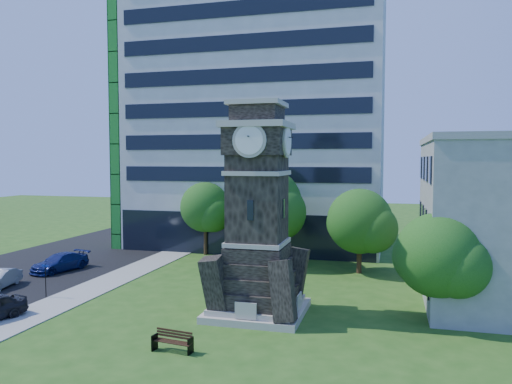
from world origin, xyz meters
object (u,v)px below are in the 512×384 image
(car_street_north, at_px, (60,262))
(park_bench, at_px, (173,340))
(street_sign, at_px, (46,277))
(clock_tower, at_px, (258,224))
(car_east_lot, at_px, (498,308))

(car_street_north, xyz_separation_m, park_bench, (15.88, -13.10, -0.18))
(car_street_north, relative_size, street_sign, 2.16)
(clock_tower, distance_m, street_sign, 14.62)
(clock_tower, height_order, street_sign, clock_tower)
(car_east_lot, height_order, park_bench, car_east_lot)
(clock_tower, height_order, park_bench, clock_tower)
(street_sign, bearing_deg, park_bench, -18.28)
(car_east_lot, xyz_separation_m, park_bench, (-15.56, -8.86, -0.20))
(car_east_lot, distance_m, street_sign, 27.46)
(clock_tower, height_order, car_east_lot, clock_tower)
(clock_tower, relative_size, car_east_lot, 2.34)
(park_bench, xyz_separation_m, street_sign, (-11.75, 6.14, 0.88))
(park_bench, bearing_deg, street_sign, 160.14)
(park_bench, distance_m, street_sign, 13.29)
(clock_tower, bearing_deg, car_street_north, 160.20)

